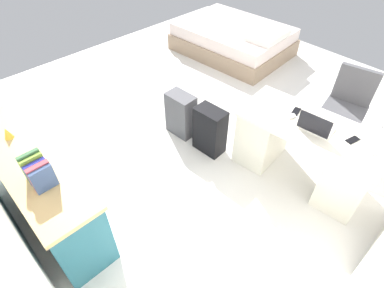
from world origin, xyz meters
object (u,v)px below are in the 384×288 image
(desk, at_px, (304,150))
(office_chair, at_px, (343,112))
(cell_phone_by_mouse, at_px, (296,111))
(laptop, at_px, (315,126))
(suitcase_black, at_px, (210,130))
(suitcase_spare_grey, at_px, (181,114))
(cell_phone_near_laptop, at_px, (353,140))
(credenza, at_px, (41,187))
(desk_lamp, at_px, (377,127))
(figurine_small, at_px, (7,133))
(computer_mouse, at_px, (292,116))
(bed, at_px, (233,39))

(desk, distance_m, office_chair, 0.87)
(desk, distance_m, cell_phone_by_mouse, 0.43)
(desk, distance_m, laptop, 0.40)
(desk, height_order, suitcase_black, desk)
(suitcase_black, relative_size, suitcase_spare_grey, 1.04)
(cell_phone_near_laptop, bearing_deg, credenza, 66.53)
(desk_lamp, bearing_deg, suitcase_black, 17.85)
(desk, xyz_separation_m, cell_phone_by_mouse, (0.24, -0.08, 0.35))
(credenza, bearing_deg, cell_phone_by_mouse, -117.10)
(cell_phone_by_mouse, height_order, desk_lamp, desk_lamp)
(suitcase_black, distance_m, laptop, 1.19)
(office_chair, relative_size, figurine_small, 8.55)
(computer_mouse, relative_size, cell_phone_by_mouse, 0.74)
(cell_phone_near_laptop, bearing_deg, suitcase_spare_grey, 30.52)
(desk_lamp, distance_m, figurine_small, 3.24)
(desk, height_order, suitcase_spare_grey, desk)
(bed, relative_size, suitcase_spare_grey, 3.51)
(bed, distance_m, figurine_small, 4.06)
(cell_phone_near_laptop, relative_size, desk_lamp, 0.39)
(computer_mouse, bearing_deg, desk_lamp, -178.42)
(laptop, bearing_deg, computer_mouse, -3.06)
(suitcase_black, distance_m, cell_phone_near_laptop, 1.50)
(credenza, xyz_separation_m, desk_lamp, (-1.93, -2.29, 0.59))
(laptop, height_order, desk_lamp, desk_lamp)
(desk, bearing_deg, office_chair, -88.99)
(desk_lamp, bearing_deg, desk, 6.43)
(desk, xyz_separation_m, computer_mouse, (0.22, 0.04, 0.36))
(cell_phone_near_laptop, xyz_separation_m, cell_phone_by_mouse, (0.61, 0.00, 0.00))
(credenza, height_order, suitcase_spare_grey, credenza)
(suitcase_black, relative_size, desk_lamp, 1.71)
(desk, distance_m, credenza, 2.65)
(computer_mouse, distance_m, desk_lamp, 0.77)
(bed, relative_size, cell_phone_by_mouse, 14.68)
(suitcase_spare_grey, bearing_deg, laptop, -168.13)
(office_chair, relative_size, suitcase_spare_grey, 1.65)
(desk_lamp, bearing_deg, office_chair, -57.33)
(suitcase_black, height_order, laptop, laptop)
(laptop, height_order, figurine_small, laptop)
(suitcase_spare_grey, xyz_separation_m, cell_phone_by_mouse, (-1.21, -0.53, 0.44))
(bed, xyz_separation_m, desk_lamp, (-2.97, 1.66, 0.74))
(desk, height_order, computer_mouse, computer_mouse)
(figurine_small, bearing_deg, suitcase_black, -113.89)
(suitcase_black, height_order, cell_phone_by_mouse, cell_phone_by_mouse)
(office_chair, relative_size, bed, 0.47)
(office_chair, bearing_deg, bed, -19.11)
(laptop, bearing_deg, cell_phone_near_laptop, -158.10)
(suitcase_black, bearing_deg, cell_phone_near_laptop, -163.30)
(suitcase_black, xyz_separation_m, cell_phone_near_laptop, (-1.35, -0.50, 0.43))
(office_chair, height_order, cell_phone_near_laptop, office_chair)
(desk, xyz_separation_m, office_chair, (0.02, -0.87, 0.04))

